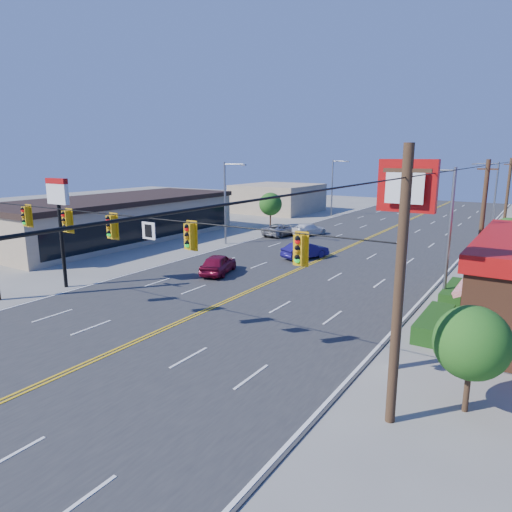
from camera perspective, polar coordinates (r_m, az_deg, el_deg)
The scene contains 20 objects.
ground at distance 22.59m, azimuth -14.72°, elevation -10.42°, with size 160.00×160.00×0.00m, color gray.
road at distance 38.27m, azimuth 7.74°, elevation -0.62°, with size 20.00×120.00×0.06m, color #2D2D30.
signal_span at distance 21.30m, azimuth -15.66°, elevation 1.87°, with size 24.32×0.34×9.00m.
kfc_pylon at distance 18.63m, azimuth 18.09°, elevation 3.86°, with size 2.20×0.36×8.50m.
strip_mall at distance 49.70m, azimuth -16.95°, elevation 4.57°, with size 10.40×26.40×4.40m.
pizza_hut_sign at distance 32.23m, azimuth -23.40°, elevation 5.31°, with size 1.90×0.30×6.85m.
streetlight_se at distance 28.58m, azimuth 22.67°, elevation 3.23°, with size 2.55×0.25×8.00m.
streetlight_ne at distance 52.25m, azimuth 27.49°, elevation 6.57°, with size 2.55×0.25×8.00m.
streetlight_sw at distance 44.72m, azimuth -3.68°, elevation 7.18°, with size 2.55×0.25×8.00m.
streetlight_nw at distance 67.39m, azimuth 9.67°, elevation 8.81°, with size 2.55×0.25×8.00m.
utility_pole_near at distance 32.35m, azimuth 26.36°, elevation 3.30°, with size 0.28×0.28×8.40m, color #47301E.
utility_pole_mid at distance 50.18m, azimuth 28.82°, elevation 5.88°, with size 0.28×0.28×8.40m, color #47301E.
tree_kfc_rear at distance 36.38m, azimuth 28.95°, elevation 1.90°, with size 2.94×2.94×4.41m.
tree_kfc_front at distance 17.08m, azimuth 25.39°, elevation -9.79°, with size 2.52×2.52×3.78m.
tree_west at distance 56.07m, azimuth 1.82°, elevation 6.50°, with size 2.80×2.80×4.20m.
bld_west_far at distance 71.68m, azimuth 2.77°, elevation 7.24°, with size 11.00×12.00×4.20m, color tan.
car_magenta at distance 33.81m, azimuth -4.74°, elevation -1.07°, with size 1.74×4.34×1.48m, color maroon.
car_blue at distance 38.88m, azimuth 6.18°, elevation 0.63°, with size 1.47×4.22×1.39m, color #150F59.
car_white at distance 50.41m, azimuth 6.63°, elevation 3.27°, with size 1.78×4.38×1.27m, color white.
car_silver at distance 49.71m, azimuth 3.13°, elevation 3.24°, with size 2.19×4.75×1.32m, color #9B9BA0.
Camera 1 is at (15.60, -13.87, 8.64)m, focal length 32.00 mm.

